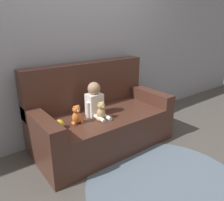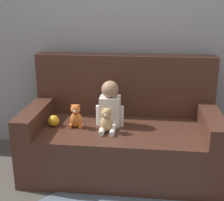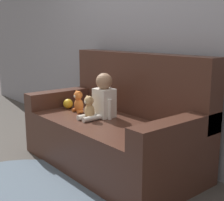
{
  "view_description": "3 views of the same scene",
  "coord_description": "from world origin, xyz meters",
  "px_view_note": "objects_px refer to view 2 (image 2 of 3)",
  "views": [
    {
      "loc": [
        -1.39,
        -2.0,
        1.46
      ],
      "look_at": [
        0.06,
        -0.11,
        0.61
      ],
      "focal_mm": 35.0,
      "sensor_mm": 36.0,
      "label": 1
    },
    {
      "loc": [
        0.2,
        -2.52,
        1.49
      ],
      "look_at": [
        -0.08,
        0.0,
        0.66
      ],
      "focal_mm": 50.0,
      "sensor_mm": 36.0,
      "label": 2
    },
    {
      "loc": [
        2.06,
        -1.67,
        1.16
      ],
      "look_at": [
        0.11,
        -0.06,
        0.63
      ],
      "focal_mm": 50.0,
      "sensor_mm": 36.0,
      "label": 3
    }
  ],
  "objects_px": {
    "couch": "(122,133)",
    "plush_toy_side": "(76,117)",
    "toy_ball": "(54,121)",
    "teddy_bear_brown": "(106,121)",
    "person_baby": "(110,106)"
  },
  "relations": [
    {
      "from": "teddy_bear_brown",
      "to": "toy_ball",
      "type": "bearing_deg",
      "value": 171.19
    },
    {
      "from": "couch",
      "to": "teddy_bear_brown",
      "type": "relative_size",
      "value": 7.88
    },
    {
      "from": "couch",
      "to": "toy_ball",
      "type": "distance_m",
      "value": 0.62
    },
    {
      "from": "toy_ball",
      "to": "couch",
      "type": "bearing_deg",
      "value": 12.9
    },
    {
      "from": "couch",
      "to": "teddy_bear_brown",
      "type": "bearing_deg",
      "value": -118.76
    },
    {
      "from": "couch",
      "to": "plush_toy_side",
      "type": "relative_size",
      "value": 7.92
    },
    {
      "from": "couch",
      "to": "toy_ball",
      "type": "relative_size",
      "value": 16.92
    },
    {
      "from": "teddy_bear_brown",
      "to": "toy_ball",
      "type": "height_order",
      "value": "teddy_bear_brown"
    },
    {
      "from": "couch",
      "to": "plush_toy_side",
      "type": "height_order",
      "value": "couch"
    },
    {
      "from": "couch",
      "to": "toy_ball",
      "type": "xyz_separation_m",
      "value": [
        -0.59,
        -0.13,
        0.15
      ]
    },
    {
      "from": "couch",
      "to": "plush_toy_side",
      "type": "xyz_separation_m",
      "value": [
        -0.39,
        -0.14,
        0.19
      ]
    },
    {
      "from": "plush_toy_side",
      "to": "toy_ball",
      "type": "height_order",
      "value": "plush_toy_side"
    },
    {
      "from": "plush_toy_side",
      "to": "toy_ball",
      "type": "xyz_separation_m",
      "value": [
        -0.2,
        0.01,
        -0.05
      ]
    },
    {
      "from": "person_baby",
      "to": "toy_ball",
      "type": "xyz_separation_m",
      "value": [
        -0.49,
        -0.07,
        -0.13
      ]
    },
    {
      "from": "person_baby",
      "to": "teddy_bear_brown",
      "type": "bearing_deg",
      "value": -95.08
    }
  ]
}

